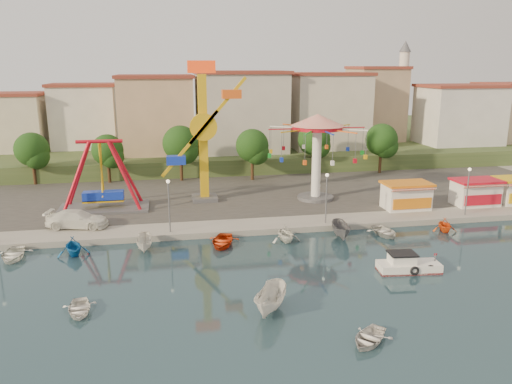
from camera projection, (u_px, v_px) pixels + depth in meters
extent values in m
plane|color=#142A37|center=(278.00, 287.00, 38.37)|extent=(200.00, 200.00, 0.00)
cube|color=#9E998E|center=(208.00, 151.00, 97.42)|extent=(200.00, 100.00, 0.60)
cube|color=#4C4944|center=(229.00, 188.00, 66.83)|extent=(90.00, 28.00, 0.01)
cube|color=#384C26|center=(205.00, 142.00, 101.89)|extent=(200.00, 60.00, 3.00)
cube|color=#59595E|center=(104.00, 208.00, 56.96)|extent=(10.00, 5.00, 0.30)
cube|color=#1633C1|center=(103.00, 196.00, 56.60)|extent=(4.50, 1.40, 1.00)
cylinder|color=#B60E1D|center=(99.00, 141.00, 55.08)|extent=(5.00, 0.40, 0.40)
cube|color=#59595E|center=(205.00, 198.00, 60.82)|extent=(3.00, 3.00, 0.50)
cube|color=gold|center=(203.00, 139.00, 59.04)|extent=(1.00, 1.00, 15.00)
cube|color=#F23A0D|center=(201.00, 67.00, 57.00)|extent=(3.20, 0.50, 1.40)
cylinder|color=gold|center=(203.00, 127.00, 57.90)|extent=(3.20, 0.50, 3.20)
cube|color=gold|center=(217.00, 111.00, 57.54)|extent=(6.88, 0.35, 7.73)
cube|color=#E35314|center=(231.00, 94.00, 57.37)|extent=(2.20, 1.20, 1.00)
cylinder|color=#59595E|center=(315.00, 197.00, 61.30)|extent=(4.40, 4.40, 0.40)
cylinder|color=white|center=(316.00, 163.00, 60.25)|extent=(1.10, 1.10, 9.00)
cylinder|color=#B60E1D|center=(317.00, 127.00, 59.19)|extent=(6.00, 6.00, 0.50)
cone|color=red|center=(318.00, 120.00, 58.97)|extent=(6.40, 6.40, 1.40)
cube|color=white|center=(406.00, 197.00, 56.89)|extent=(5.00, 3.00, 2.80)
cube|color=orange|center=(407.00, 184.00, 56.51)|extent=(5.40, 3.40, 0.25)
cube|color=red|center=(414.00, 190.00, 54.97)|extent=(5.00, 0.77, 0.43)
cube|color=white|center=(475.00, 193.00, 58.42)|extent=(5.00, 3.00, 2.80)
cube|color=red|center=(477.00, 180.00, 58.04)|extent=(5.40, 3.40, 0.25)
cube|color=red|center=(485.00, 187.00, 56.50)|extent=(5.00, 0.77, 0.43)
cylinder|color=#59595E|center=(169.00, 207.00, 48.61)|extent=(0.14, 0.14, 5.00)
cylinder|color=#59595E|center=(326.00, 200.00, 51.41)|extent=(0.14, 0.14, 5.00)
cylinder|color=#59595E|center=(467.00, 193.00, 54.21)|extent=(0.14, 0.14, 5.00)
cylinder|color=#382314|center=(34.00, 172.00, 68.49)|extent=(0.44, 0.44, 3.60)
sphere|color=black|center=(32.00, 149.00, 67.73)|extent=(4.60, 4.60, 4.60)
cylinder|color=#382314|center=(109.00, 171.00, 69.56)|extent=(0.44, 0.44, 3.40)
sphere|color=black|center=(107.00, 150.00, 68.85)|extent=(4.35, 4.35, 4.35)
cylinder|color=#382314|center=(181.00, 167.00, 70.84)|extent=(0.44, 0.44, 3.92)
sphere|color=black|center=(180.00, 143.00, 70.01)|extent=(5.02, 5.02, 5.02)
cylinder|color=#382314|center=(252.00, 167.00, 71.24)|extent=(0.44, 0.44, 3.66)
sphere|color=black|center=(252.00, 145.00, 70.47)|extent=(4.68, 4.68, 4.68)
cylinder|color=#382314|center=(314.00, 161.00, 75.83)|extent=(0.44, 0.44, 3.80)
sphere|color=black|center=(314.00, 139.00, 75.02)|extent=(4.86, 4.86, 4.86)
cylinder|color=#382314|center=(380.00, 161.00, 75.85)|extent=(0.44, 0.44, 3.77)
sphere|color=black|center=(382.00, 140.00, 75.05)|extent=(4.83, 4.83, 4.83)
cube|color=silver|center=(83.00, 124.00, 81.84)|extent=(12.33, 9.01, 8.63)
cube|color=tan|center=(163.00, 114.00, 84.37)|extent=(11.95, 9.28, 11.23)
cube|color=beige|center=(247.00, 120.00, 84.02)|extent=(12.59, 10.50, 9.20)
cube|color=beige|center=(317.00, 117.00, 89.62)|extent=(10.75, 9.23, 9.24)
cube|color=tan|center=(392.00, 111.00, 89.92)|extent=(12.77, 10.96, 11.21)
cube|color=silver|center=(456.00, 108.00, 90.35)|extent=(8.23, 8.98, 12.36)
cube|color=beige|center=(497.00, 114.00, 97.57)|extent=(11.59, 10.93, 8.76)
cylinder|color=silver|center=(402.00, 96.00, 93.46)|extent=(1.80, 1.80, 16.00)
cylinder|color=#59595E|center=(404.00, 69.00, 92.24)|extent=(2.80, 2.80, 0.30)
cone|color=#59595E|center=(405.00, 46.00, 91.25)|extent=(2.20, 2.20, 2.00)
cube|color=white|center=(409.00, 268.00, 41.18)|extent=(5.20, 2.36, 0.91)
cube|color=#B60E1D|center=(408.00, 270.00, 41.24)|extent=(5.20, 2.36, 0.16)
cube|color=white|center=(402.00, 259.00, 40.99)|extent=(2.15, 1.69, 0.91)
cube|color=black|center=(402.00, 253.00, 40.86)|extent=(2.37, 1.91, 0.12)
torus|color=black|center=(415.00, 271.00, 40.18)|extent=(0.78, 0.27, 0.77)
torus|color=black|center=(431.00, 269.00, 40.48)|extent=(0.78, 0.27, 0.77)
imported|color=white|center=(79.00, 309.00, 34.17)|extent=(2.65, 3.44, 0.66)
imported|color=silver|center=(369.00, 338.00, 30.50)|extent=(3.99, 3.97, 0.68)
imported|color=silver|center=(271.00, 300.00, 34.22)|extent=(3.69, 4.84, 1.77)
imported|color=white|center=(77.00, 219.00, 50.33)|extent=(6.47, 3.61, 1.77)
imported|color=white|center=(13.00, 254.00, 43.82)|extent=(2.96, 4.04, 0.82)
imported|color=#135EA6|center=(73.00, 246.00, 44.60)|extent=(3.62, 3.92, 1.72)
imported|color=silver|center=(145.00, 243.00, 45.73)|extent=(1.45, 3.69, 1.41)
imported|color=red|center=(222.00, 241.00, 47.05)|extent=(3.96, 4.77, 0.85)
imported|color=silver|center=(286.00, 233.00, 48.03)|extent=(3.22, 3.58, 1.67)
imported|color=slate|center=(341.00, 230.00, 49.02)|extent=(2.16, 4.36, 1.61)
imported|color=silver|center=(385.00, 232.00, 49.93)|extent=(3.11, 4.05, 0.78)
imported|color=#EA5214|center=(445.00, 225.00, 50.99)|extent=(2.90, 3.19, 1.45)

